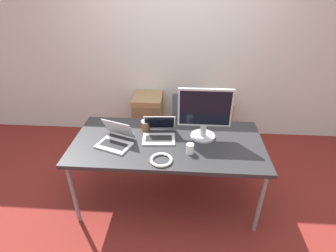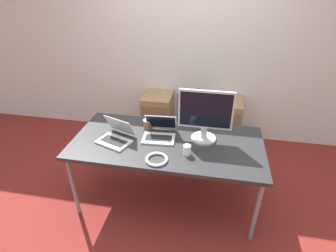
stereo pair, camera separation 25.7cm
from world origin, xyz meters
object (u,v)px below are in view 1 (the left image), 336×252
(cabinet_left, at_px, (148,118))
(monitor, at_px, (205,114))
(cabinet_right, at_px, (215,120))
(cable_coil, at_px, (161,160))
(laptop_left, at_px, (159,133))
(coffee_cup_brown, at_px, (146,126))
(laptop_right, at_px, (116,139))
(coffee_cup_white, at_px, (190,149))
(office_chair, at_px, (186,134))

(cabinet_left, relative_size, monitor, 1.33)
(cabinet_right, bearing_deg, monitor, -103.16)
(cable_coil, bearing_deg, cabinet_right, 67.13)
(cabinet_left, bearing_deg, monitor, -56.84)
(laptop_left, distance_m, coffee_cup_brown, 0.20)
(cabinet_left, distance_m, cable_coil, 1.62)
(laptop_right, relative_size, coffee_cup_brown, 3.69)
(monitor, xyz_separation_m, coffee_cup_white, (-0.13, -0.29, -0.22))
(cabinet_left, height_order, coffee_cup_white, coffee_cup_white)
(coffee_cup_white, bearing_deg, laptop_right, 171.42)
(cabinet_left, relative_size, cable_coil, 3.42)
(cabinet_right, xyz_separation_m, cable_coil, (-0.65, -1.53, 0.42))
(office_chair, relative_size, laptop_right, 2.64)
(office_chair, height_order, cabinet_left, office_chair)
(cabinet_right, bearing_deg, coffee_cup_brown, -130.30)
(coffee_cup_white, bearing_deg, monitor, 65.08)
(coffee_cup_white, bearing_deg, cable_coil, -151.33)
(cabinet_right, distance_m, laptop_left, 1.42)
(coffee_cup_brown, relative_size, cable_coil, 0.53)
(laptop_left, height_order, coffee_cup_brown, laptop_left)
(laptop_left, distance_m, laptop_right, 0.44)
(cabinet_right, xyz_separation_m, laptop_right, (-1.12, -1.28, 0.45))
(office_chair, height_order, coffee_cup_brown, office_chair)
(cabinet_left, bearing_deg, laptop_right, -96.02)
(cabinet_left, distance_m, coffee_cup_white, 1.58)
(cabinet_left, height_order, laptop_left, laptop_left)
(office_chair, height_order, laptop_left, office_chair)
(coffee_cup_brown, distance_m, cable_coil, 0.56)
(cabinet_left, xyz_separation_m, cabinet_right, (0.98, 0.00, 0.00))
(laptop_left, xyz_separation_m, coffee_cup_white, (0.31, -0.25, 0.00))
(cabinet_left, relative_size, coffee_cup_brown, 6.44)
(cabinet_right, relative_size, laptop_right, 1.74)
(cabinet_right, bearing_deg, coffee_cup_white, -105.71)
(office_chair, relative_size, coffee_cup_white, 10.81)
(laptop_left, distance_m, cable_coil, 0.39)
(cabinet_right, xyz_separation_m, coffee_cup_white, (-0.39, -1.39, 0.46))
(laptop_left, relative_size, cable_coil, 1.64)
(coffee_cup_brown, bearing_deg, laptop_right, -133.71)
(cabinet_right, bearing_deg, cable_coil, -112.87)
(cabinet_left, bearing_deg, coffee_cup_white, -67.03)
(laptop_left, relative_size, coffee_cup_white, 3.43)
(laptop_left, bearing_deg, cabinet_left, 103.70)
(cabinet_left, xyz_separation_m, monitor, (0.72, -1.11, 0.68))
(coffee_cup_brown, bearing_deg, cabinet_right, 49.70)
(laptop_right, xyz_separation_m, coffee_cup_brown, (0.26, 0.27, 0.01))
(cabinet_left, distance_m, laptop_right, 1.37)
(cable_coil, bearing_deg, cabinet_left, 102.36)
(laptop_right, relative_size, cable_coil, 1.96)
(cable_coil, bearing_deg, coffee_cup_brown, 112.21)
(coffee_cup_white, height_order, coffee_cup_brown, coffee_cup_brown)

